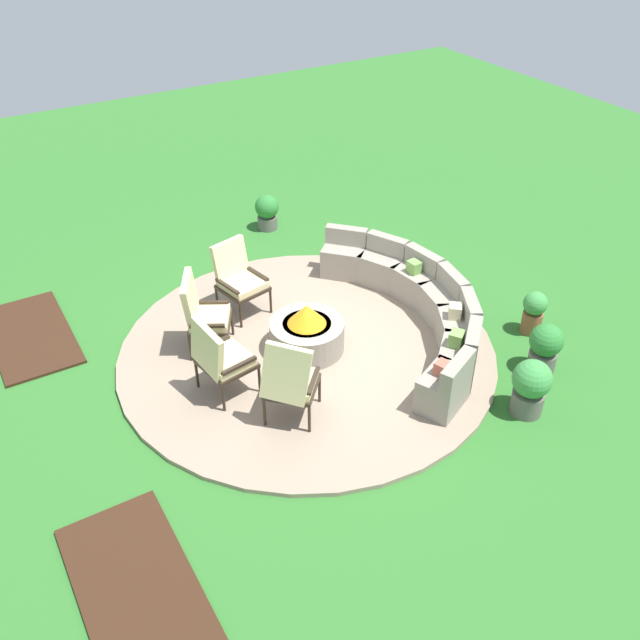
{
  "coord_description": "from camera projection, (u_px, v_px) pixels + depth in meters",
  "views": [
    {
      "loc": [
        6.36,
        -3.58,
        5.66
      ],
      "look_at": [
        0.0,
        0.2,
        0.45
      ],
      "focal_mm": 38.55,
      "sensor_mm": 36.0,
      "label": 1
    }
  ],
  "objects": [
    {
      "name": "lounge_chair_front_right",
      "position": [
        202.0,
        312.0,
        8.88
      ],
      "size": [
        0.78,
        0.78,
        1.12
      ],
      "rotation": [
        0.0,
        0.0,
        5.77
      ],
      "color": "#2D2319",
      "rests_on": "patio_circle"
    },
    {
      "name": "mulch_bed_left",
      "position": [
        31.0,
        335.0,
        9.49
      ],
      "size": [
        1.96,
        1.02,
        0.04
      ],
      "primitive_type": "cube",
      "color": "#382114",
      "rests_on": "ground_plane"
    },
    {
      "name": "lounge_chair_front_left",
      "position": [
        238.0,
        277.0,
        9.64
      ],
      "size": [
        0.73,
        0.68,
        1.05
      ],
      "rotation": [
        0.0,
        0.0,
        4.92
      ],
      "color": "#2D2319",
      "rests_on": "patio_circle"
    },
    {
      "name": "potted_plant_3",
      "position": [
        534.0,
        311.0,
        9.4
      ],
      "size": [
        0.33,
        0.33,
        0.64
      ],
      "color": "brown",
      "rests_on": "ground_plane"
    },
    {
      "name": "mulch_bed_right",
      "position": [
        136.0,
        585.0,
        6.32
      ],
      "size": [
        1.96,
        1.02,
        0.04
      ],
      "primitive_type": "cube",
      "color": "#382114",
      "rests_on": "ground_plane"
    },
    {
      "name": "potted_plant_0",
      "position": [
        531.0,
        386.0,
        8.03
      ],
      "size": [
        0.47,
        0.47,
        0.74
      ],
      "color": "#605B56",
      "rests_on": "ground_plane"
    },
    {
      "name": "lounge_chair_back_left",
      "position": [
        219.0,
        357.0,
        8.14
      ],
      "size": [
        0.72,
        0.67,
        1.09
      ],
      "rotation": [
        0.0,
        0.0,
        6.46
      ],
      "color": "#2D2319",
      "rests_on": "patio_circle"
    },
    {
      "name": "potted_plant_1",
      "position": [
        267.0,
        211.0,
        11.94
      ],
      "size": [
        0.41,
        0.41,
        0.62
      ],
      "color": "#605B56",
      "rests_on": "ground_plane"
    },
    {
      "name": "potted_plant_2",
      "position": [
        545.0,
        347.0,
        8.7
      ],
      "size": [
        0.43,
        0.43,
        0.69
      ],
      "color": "#605B56",
      "rests_on": "ground_plane"
    },
    {
      "name": "fire_pit",
      "position": [
        307.0,
        332.0,
        9.03
      ],
      "size": [
        0.99,
        0.99,
        0.69
      ],
      "color": "gray",
      "rests_on": "patio_circle"
    },
    {
      "name": "lounge_chair_back_right",
      "position": [
        290.0,
        380.0,
        7.75
      ],
      "size": [
        0.8,
        0.84,
        1.17
      ],
      "rotation": [
        0.0,
        0.0,
        7.1
      ],
      "color": "#2D2319",
      "rests_on": "patio_circle"
    },
    {
      "name": "curved_stone_bench",
      "position": [
        419.0,
        307.0,
        9.45
      ],
      "size": [
        3.88,
        1.78,
        0.74
      ],
      "color": "gray",
      "rests_on": "patio_circle"
    },
    {
      "name": "ground_plane",
      "position": [
        307.0,
        352.0,
        9.22
      ],
      "size": [
        24.0,
        24.0,
        0.0
      ],
      "primitive_type": "plane",
      "color": "#2D6B28"
    },
    {
      "name": "patio_circle",
      "position": [
        307.0,
        350.0,
        9.2
      ],
      "size": [
        5.01,
        5.01,
        0.06
      ],
      "primitive_type": "cylinder",
      "color": "gray",
      "rests_on": "ground_plane"
    }
  ]
}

